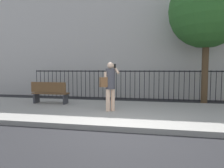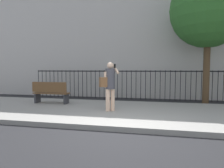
% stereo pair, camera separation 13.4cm
% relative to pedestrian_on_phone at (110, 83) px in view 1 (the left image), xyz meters
% --- Properties ---
extents(ground_plane, '(60.00, 60.00, 0.00)m').
position_rel_pedestrian_on_phone_xyz_m(ground_plane, '(0.69, -1.94, -1.17)').
color(ground_plane, black).
extents(sidewalk, '(28.00, 4.40, 0.15)m').
position_rel_pedestrian_on_phone_xyz_m(sidewalk, '(0.69, 0.26, -1.10)').
color(sidewalk, gray).
rests_on(sidewalk, ground).
extents(building_facade, '(28.00, 4.00, 9.63)m').
position_rel_pedestrian_on_phone_xyz_m(building_facade, '(0.69, 6.56, 3.64)').
color(building_facade, '#BCB7B2').
rests_on(building_facade, ground).
extents(iron_fence, '(12.03, 0.04, 1.60)m').
position_rel_pedestrian_on_phone_xyz_m(iron_fence, '(0.69, 3.96, -0.15)').
color(iron_fence, black).
rests_on(iron_fence, ground).
extents(pedestrian_on_phone, '(0.71, 0.67, 1.75)m').
position_rel_pedestrian_on_phone_xyz_m(pedestrian_on_phone, '(0.00, 0.00, 0.00)').
color(pedestrian_on_phone, beige).
rests_on(pedestrian_on_phone, sidewalk).
extents(street_bench, '(1.60, 0.45, 0.95)m').
position_rel_pedestrian_on_phone_xyz_m(street_bench, '(-2.90, 1.03, -0.52)').
color(street_bench, brown).
rests_on(street_bench, sidewalk).
extents(street_tree_near, '(3.39, 3.39, 6.01)m').
position_rel_pedestrian_on_phone_xyz_m(street_tree_near, '(3.86, 2.95, 3.13)').
color(street_tree_near, '#4C3823').
rests_on(street_tree_near, ground).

